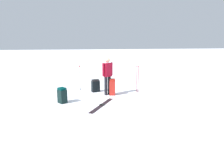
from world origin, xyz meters
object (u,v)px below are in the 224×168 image
(skier_standing, at_px, (108,74))
(backpack_bright, at_px, (62,95))
(ski_poles_planted_far, at_px, (80,77))
(backpack_small_spare, at_px, (112,87))
(ski_pair_near, at_px, (102,105))
(backpack_large_dark, at_px, (96,86))
(ski_poles_planted_near, at_px, (138,78))

(skier_standing, relative_size, backpack_bright, 2.75)
(backpack_bright, height_order, ski_poles_planted_far, ski_poles_planted_far)
(skier_standing, xyz_separation_m, backpack_small_spare, (0.03, 0.21, -0.60))
(ski_pair_near, distance_m, backpack_bright, 1.66)
(backpack_large_dark, height_order, backpack_small_spare, backpack_small_spare)
(ski_pair_near, xyz_separation_m, backpack_small_spare, (-1.48, 0.61, 0.35))
(backpack_large_dark, height_order, ski_poles_planted_near, ski_poles_planted_near)
(ski_poles_planted_far, bearing_deg, backpack_bright, -18.72)
(skier_standing, distance_m, backpack_bright, 2.25)
(skier_standing, bearing_deg, ski_pair_near, -14.83)
(skier_standing, relative_size, ski_poles_planted_near, 1.32)
(backpack_small_spare, bearing_deg, ski_poles_planted_near, 101.18)
(backpack_large_dark, distance_m, ski_poles_planted_near, 2.04)
(backpack_large_dark, distance_m, backpack_bright, 2.12)
(backpack_small_spare, bearing_deg, backpack_large_dark, -131.41)
(ski_pair_near, height_order, ski_poles_planted_far, ski_poles_planted_far)
(backpack_bright, relative_size, backpack_small_spare, 0.85)
(ski_poles_planted_near, bearing_deg, ski_pair_near, -46.89)
(skier_standing, distance_m, ski_poles_planted_near, 1.48)
(skier_standing, height_order, backpack_large_dark, skier_standing)
(ski_pair_near, bearing_deg, backpack_bright, -109.94)
(backpack_small_spare, xyz_separation_m, ski_poles_planted_near, (-0.24, 1.23, 0.36))
(backpack_large_dark, bearing_deg, ski_pair_near, 3.07)
(backpack_small_spare, relative_size, ski_poles_planted_far, 0.59)
(ski_poles_planted_far, bearing_deg, backpack_small_spare, 54.49)
(ski_pair_near, height_order, backpack_small_spare, backpack_small_spare)
(backpack_small_spare, xyz_separation_m, ski_poles_planted_far, (-1.05, -1.48, 0.33))
(skier_standing, relative_size, backpack_large_dark, 2.82)
(backpack_large_dark, relative_size, backpack_small_spare, 0.83)
(ski_poles_planted_near, bearing_deg, backpack_small_spare, -78.82)
(ski_poles_planted_near, xyz_separation_m, ski_poles_planted_far, (-0.81, -2.71, -0.03))
(ski_poles_planted_near, bearing_deg, backpack_bright, -70.88)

